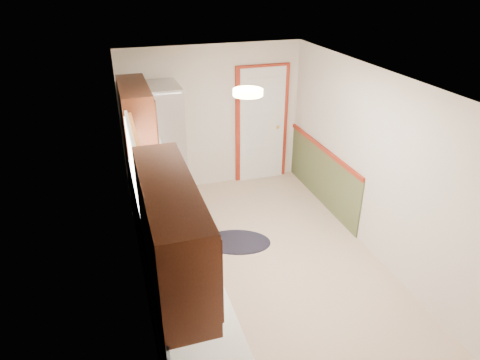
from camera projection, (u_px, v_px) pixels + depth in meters
room_shell at (266, 184)px, 4.99m from camera, size 3.20×5.20×2.52m
kitchen_run at (167, 244)px, 4.59m from camera, size 0.63×4.00×2.20m
back_wall_trim at (275, 135)px, 7.28m from camera, size 1.12×2.30×2.08m
ceiling_fixture at (248, 92)px, 4.22m from camera, size 0.30×0.30×0.06m
microwave at (182, 263)px, 3.76m from camera, size 0.48×0.65×0.39m
refrigerator at (157, 148)px, 6.57m from camera, size 0.81×0.81×1.94m
rug at (237, 242)px, 6.00m from camera, size 1.08×0.89×0.01m
cooktop at (153, 174)px, 5.78m from camera, size 0.53×0.64×0.02m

